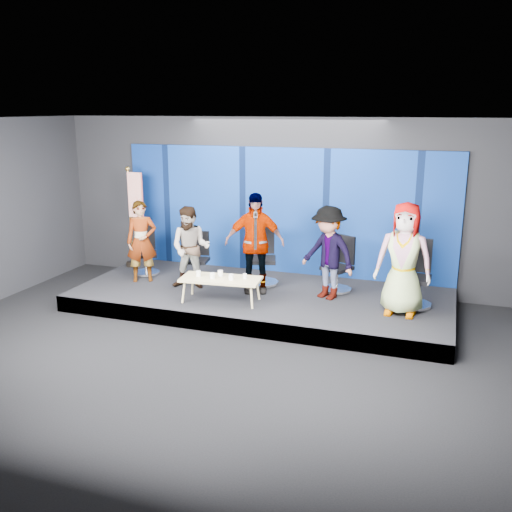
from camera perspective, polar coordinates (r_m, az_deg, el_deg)
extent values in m
plane|color=black|center=(8.75, -4.78, -10.27)|extent=(10.00, 10.00, 0.00)
cube|color=black|center=(11.86, 2.86, 5.26)|extent=(10.00, 0.02, 3.50)
cube|color=black|center=(7.94, -5.33, 13.28)|extent=(10.00, 8.00, 0.02)
cube|color=black|center=(10.86, 0.52, -4.32)|extent=(7.00, 3.00, 0.30)
cube|color=#071D54|center=(11.84, 2.78, 4.51)|extent=(7.00, 0.08, 2.60)
cylinder|color=silver|center=(12.14, -10.88, -1.66)|extent=(0.77, 0.77, 0.06)
cylinder|color=silver|center=(12.08, -10.93, -0.68)|extent=(0.07, 0.07, 0.38)
cube|color=black|center=(12.03, -10.97, 0.18)|extent=(0.61, 0.61, 0.07)
cube|color=black|center=(12.18, -11.04, 1.85)|extent=(0.38, 0.24, 0.52)
imported|color=black|center=(11.51, -11.36, 1.44)|extent=(0.70, 0.63, 1.62)
cylinder|color=silver|center=(11.53, -5.89, -2.35)|extent=(0.64, 0.64, 0.06)
cylinder|color=silver|center=(11.47, -5.91, -1.33)|extent=(0.06, 0.06, 0.37)
cube|color=black|center=(11.42, -5.94, -0.45)|extent=(0.51, 0.51, 0.06)
cube|color=black|center=(11.55, -5.69, 1.29)|extent=(0.41, 0.11, 0.51)
imported|color=black|center=(10.91, -6.55, 0.82)|extent=(0.86, 0.72, 1.59)
cylinder|color=silver|center=(11.24, 0.61, -2.69)|extent=(0.83, 0.83, 0.07)
cylinder|color=silver|center=(11.16, 0.62, -1.46)|extent=(0.08, 0.08, 0.44)
cube|color=black|center=(11.10, 0.62, -0.38)|extent=(0.66, 0.66, 0.08)
cube|color=black|center=(11.27, 0.64, 1.73)|extent=(0.47, 0.20, 0.60)
imported|color=black|center=(10.58, -0.14, 1.32)|extent=(1.19, 0.78, 1.88)
cylinder|color=silver|center=(10.94, 8.02, -3.34)|extent=(0.79, 0.79, 0.06)
cylinder|color=silver|center=(10.87, 8.06, -2.20)|extent=(0.07, 0.07, 0.39)
cube|color=black|center=(10.82, 8.10, -1.20)|extent=(0.63, 0.63, 0.07)
cube|color=black|center=(10.92, 8.91, 0.68)|extent=(0.41, 0.23, 0.54)
imported|color=black|center=(10.31, 7.23, 0.32)|extent=(1.26, 1.05, 1.70)
cylinder|color=silver|center=(10.38, 15.36, -4.72)|extent=(0.71, 0.71, 0.07)
cylinder|color=silver|center=(10.30, 15.46, -3.38)|extent=(0.08, 0.08, 0.44)
cube|color=black|center=(10.24, 15.54, -2.21)|extent=(0.56, 0.56, 0.08)
cube|color=black|center=(10.40, 15.88, 0.10)|extent=(0.49, 0.09, 0.61)
imported|color=black|center=(9.73, 14.56, -0.30)|extent=(0.97, 0.67, 1.90)
cube|color=tan|center=(10.18, -3.54, -2.32)|extent=(1.47, 0.74, 0.04)
cylinder|color=tan|center=(10.23, -7.26, -3.62)|extent=(0.04, 0.04, 0.39)
cylinder|color=tan|center=(10.64, -6.38, -2.85)|extent=(0.04, 0.04, 0.39)
cylinder|color=tan|center=(9.87, -0.45, -4.18)|extent=(0.04, 0.04, 0.39)
cylinder|color=tan|center=(10.30, 0.18, -3.36)|extent=(0.04, 0.04, 0.39)
cylinder|color=silver|center=(10.29, -5.77, -1.76)|extent=(0.08, 0.08, 0.10)
cylinder|color=silver|center=(10.13, -4.38, -1.98)|extent=(0.09, 0.09, 0.10)
cylinder|color=silver|center=(10.26, -3.58, -1.75)|extent=(0.09, 0.09, 0.11)
cylinder|color=silver|center=(10.03, -2.50, -2.12)|extent=(0.09, 0.09, 0.11)
cylinder|color=silver|center=(10.11, -1.12, -2.03)|extent=(0.07, 0.07, 0.09)
cylinder|color=black|center=(12.83, -12.21, -0.76)|extent=(0.29, 0.29, 0.09)
cylinder|color=gold|center=(12.60, -12.46, 3.81)|extent=(0.04, 0.04, 1.99)
sphere|color=gold|center=(12.45, -12.72, 8.51)|extent=(0.10, 0.10, 0.10)
cube|color=#B62214|center=(12.39, -11.97, 5.99)|extent=(0.35, 0.09, 0.95)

